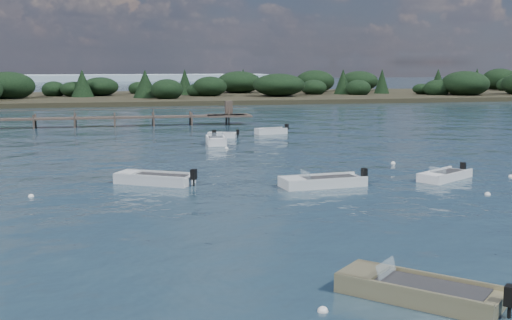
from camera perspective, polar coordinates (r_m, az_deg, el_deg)
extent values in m
plane|color=#162733|center=(85.87, -6.43, 3.87)|extent=(400.00, 400.00, 0.00)
cube|color=#B9BFC1|center=(64.34, 1.33, 2.42)|extent=(3.32, 1.90, 0.73)
cube|color=#B9BFC1|center=(63.78, 0.37, 2.76)|extent=(0.98, 1.26, 0.15)
cube|color=#242527|center=(64.41, 1.53, 2.74)|extent=(2.29, 1.44, 0.12)
cube|color=#B9BFC1|center=(63.79, 1.55, 2.75)|extent=(3.07, 0.81, 0.15)
cube|color=#B9BFC1|center=(64.79, 1.11, 2.85)|extent=(3.07, 0.81, 0.15)
cube|color=black|center=(65.08, 2.75, 2.98)|extent=(0.36, 0.41, 0.57)
cylinder|color=black|center=(65.13, 2.74, 2.54)|extent=(0.12, 0.12, 0.57)
cube|color=silver|center=(56.38, -3.58, 1.53)|extent=(1.80, 3.58, 0.80)
cube|color=silver|center=(55.02, -3.47, 1.85)|extent=(1.46, 0.93, 0.16)
cube|color=#242527|center=(56.61, -3.61, 1.95)|extent=(1.41, 2.45, 0.14)
cube|color=silver|center=(56.39, -2.86, 2.02)|extent=(0.37, 3.49, 0.16)
cube|color=silver|center=(56.27, -4.31, 1.99)|extent=(0.37, 3.49, 0.16)
cube|color=black|center=(58.29, -3.75, 2.37)|extent=(0.41, 0.35, 0.63)
cylinder|color=black|center=(58.35, -3.74, 1.83)|extent=(0.12, 0.12, 0.63)
cube|color=silver|center=(55.53, -3.52, 2.20)|extent=(1.14, 0.26, 0.48)
cube|color=#B9BFC1|center=(38.48, -9.00, -1.92)|extent=(4.82, 3.77, 0.76)
cube|color=#B9BFC1|center=(39.20, -11.28, -1.12)|extent=(1.72, 1.90, 0.15)
cube|color=#242527|center=(38.26, -8.53, -1.42)|extent=(3.38, 2.74, 0.13)
cube|color=#B9BFC1|center=(37.70, -9.56, -1.46)|extent=(4.02, 2.37, 0.15)
cube|color=#B9BFC1|center=(39.11, -8.49, -1.07)|extent=(4.02, 2.37, 0.15)
cube|color=black|center=(37.33, -5.56, -1.28)|extent=(0.45, 0.47, 0.60)
cylinder|color=black|center=(37.42, -5.55, -2.06)|extent=(0.15, 0.15, 0.60)
cube|color=#746D4D|center=(20.48, 14.22, -11.61)|extent=(4.62, 4.70, 0.73)
cube|color=#746D4D|center=(20.97, 9.50, -9.73)|extent=(1.95, 1.94, 0.15)
cube|color=#242527|center=(20.25, 15.30, -10.85)|extent=(3.30, 3.34, 0.13)
cube|color=#746D4D|center=(19.60, 13.44, -11.18)|extent=(3.43, 3.55, 0.15)
cube|color=#746D4D|center=(21.08, 15.04, -9.82)|extent=(3.43, 3.55, 0.15)
cube|color=black|center=(19.64, 21.67, -11.14)|extent=(0.46, 0.46, 0.58)
cylinder|color=black|center=(19.81, 21.59, -12.51)|extent=(0.15, 0.15, 0.58)
cube|color=silver|center=(20.61, 11.49, -9.38)|extent=(1.04, 1.01, 0.44)
cube|color=silver|center=(61.16, -3.04, 2.07)|extent=(2.86, 1.86, 0.62)
cube|color=silver|center=(61.30, -3.98, 2.42)|extent=(0.91, 1.11, 0.12)
cube|color=#242527|center=(61.09, -2.85, 2.34)|extent=(1.98, 1.38, 0.11)
cube|color=silver|center=(60.65, -3.12, 2.36)|extent=(2.55, 0.95, 0.12)
cube|color=silver|center=(61.59, -2.97, 2.46)|extent=(2.55, 0.95, 0.12)
cube|color=black|center=(60.87, -1.63, 2.49)|extent=(0.33, 0.36, 0.49)
cylinder|color=black|center=(60.92, -1.63, 2.10)|extent=(0.11, 0.11, 0.49)
cube|color=silver|center=(41.01, 16.44, -1.54)|extent=(4.25, 3.46, 0.63)
cube|color=silver|center=(39.62, 15.37, -1.30)|extent=(1.56, 1.69, 0.13)
cube|color=#242527|center=(41.24, 16.68, -1.07)|extent=(2.99, 2.51, 0.11)
cube|color=silver|center=(40.61, 17.34, -1.15)|extent=(3.49, 2.26, 0.13)
cube|color=silver|center=(41.29, 15.60, -0.91)|extent=(3.49, 2.26, 0.13)
cube|color=black|center=(42.87, 17.92, -0.53)|extent=(0.38, 0.39, 0.50)
cylinder|color=black|center=(42.94, 17.90, -1.10)|extent=(0.12, 0.12, 0.50)
cube|color=silver|center=(40.15, 15.85, -0.88)|extent=(0.71, 1.01, 0.38)
cube|color=#B9BFC1|center=(37.38, 5.94, -2.18)|extent=(5.05, 2.31, 0.71)
cube|color=#B9BFC1|center=(36.60, 3.28, -1.71)|extent=(1.33, 1.76, 0.14)
cube|color=#242527|center=(37.48, 6.50, -1.64)|extent=(3.45, 1.79, 0.12)
cube|color=#B9BFC1|center=(36.54, 6.49, -1.77)|extent=(4.88, 0.61, 0.14)
cube|color=#B9BFC1|center=(38.08, 5.43, -1.33)|extent=(4.88, 0.61, 0.14)
cube|color=black|center=(38.42, 9.60, -1.14)|extent=(0.32, 0.37, 0.56)
cylinder|color=black|center=(38.51, 9.58, -1.86)|extent=(0.11, 0.11, 0.56)
cube|color=silver|center=(36.84, 4.42, -1.27)|extent=(0.29, 1.33, 0.43)
sphere|color=silver|center=(19.08, 5.96, -13.26)|extent=(0.32, 0.32, 0.32)
sphere|color=silver|center=(37.05, 19.89, -2.92)|extent=(0.32, 0.32, 0.32)
sphere|color=silver|center=(36.33, -19.36, -3.11)|extent=(0.32, 0.32, 0.32)
sphere|color=silver|center=(43.23, 21.72, -1.41)|extent=(0.32, 0.32, 0.32)
sphere|color=silver|center=(53.38, -2.63, 1.01)|extent=(0.32, 0.32, 0.32)
sphere|color=silver|center=(39.01, -9.90, -1.96)|extent=(0.32, 0.32, 0.32)
sphere|color=silver|center=(46.46, 12.09, -0.32)|extent=(0.32, 0.32, 0.32)
cube|color=#473C34|center=(74.46, -2.44, 3.96)|extent=(5.00, 3.20, 0.18)
cube|color=#473C34|center=(74.39, -2.44, 4.65)|extent=(0.80, 0.80, 1.60)
cylinder|color=#473C34|center=(73.15, -19.15, 2.93)|extent=(0.20, 0.20, 2.20)
cylinder|color=#473C34|center=(74.84, -18.99, 3.06)|extent=(0.20, 0.20, 2.20)
cylinder|color=#473C34|center=(72.75, -15.81, 3.06)|extent=(0.20, 0.20, 2.20)
cylinder|color=#473C34|center=(74.45, -15.73, 3.18)|extent=(0.20, 0.20, 2.20)
cylinder|color=#473C34|center=(72.60, -12.45, 3.17)|extent=(0.20, 0.20, 2.20)
cylinder|color=#473C34|center=(74.31, -12.44, 3.29)|extent=(0.20, 0.20, 2.20)
cylinder|color=#473C34|center=(72.70, -9.08, 3.27)|extent=(0.20, 0.20, 2.20)
cylinder|color=#473C34|center=(74.40, -9.15, 3.39)|extent=(0.20, 0.20, 2.20)
cylinder|color=#473C34|center=(73.05, -5.73, 3.36)|extent=(0.20, 0.20, 2.20)
cylinder|color=#473C34|center=(74.75, -5.88, 3.48)|extent=(0.20, 0.20, 2.20)
cylinder|color=#473C34|center=(73.65, -2.42, 3.44)|extent=(0.20, 0.20, 2.20)
cylinder|color=#473C34|center=(75.33, -2.65, 3.56)|extent=(0.20, 0.20, 2.20)
cube|color=black|center=(129.75, 2.85, 5.53)|extent=(190.00, 40.00, 1.60)
ellipsoid|color=black|center=(129.63, 2.86, 6.76)|extent=(180.50, 36.00, 4.40)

